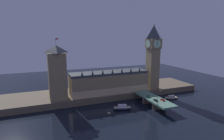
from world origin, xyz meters
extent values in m
plane|color=black|center=(0.00, 0.00, 0.00)|extent=(400.00, 400.00, 0.00)
cube|color=brown|center=(0.00, 39.00, 2.90)|extent=(220.00, 42.00, 5.79)
cube|color=#8E7A56|center=(12.05, 30.64, 14.80)|extent=(76.71, 20.28, 18.01)
cube|color=#D5B989|center=(12.05, 20.38, 9.04)|extent=(76.71, 0.20, 6.48)
cube|color=#383D42|center=(12.05, 30.64, 25.00)|extent=(76.71, 18.66, 2.40)
cone|color=#383D42|center=(-16.72, 22.02, 28.19)|extent=(2.40, 2.40, 3.96)
cone|color=#383D42|center=(-7.13, 22.02, 28.19)|extent=(2.40, 2.40, 3.96)
cone|color=#383D42|center=(2.46, 22.02, 28.19)|extent=(2.40, 2.40, 3.96)
cone|color=#383D42|center=(12.05, 22.02, 28.19)|extent=(2.40, 2.40, 3.96)
cone|color=#383D42|center=(21.64, 22.02, 28.19)|extent=(2.40, 2.40, 3.96)
cone|color=#383D42|center=(31.23, 22.02, 28.19)|extent=(2.40, 2.40, 3.96)
cone|color=#383D42|center=(40.82, 22.02, 28.19)|extent=(2.40, 2.40, 3.96)
cube|color=#8E7A56|center=(59.09, 26.80, 26.86)|extent=(10.60, 10.60, 42.13)
cube|color=#8E7A56|center=(59.09, 26.80, 52.82)|extent=(12.51, 12.51, 9.78)
cylinder|color=#B7E5B7|center=(59.09, 20.42, 52.82)|extent=(8.00, 0.25, 8.00)
cylinder|color=#B7E5B7|center=(59.09, 33.18, 52.82)|extent=(8.00, 0.25, 8.00)
cylinder|color=#B7E5B7|center=(65.48, 26.80, 52.82)|extent=(0.25, 8.00, 8.00)
cylinder|color=#B7E5B7|center=(52.71, 26.80, 52.82)|extent=(0.25, 8.00, 8.00)
cube|color=black|center=(59.09, 20.24, 53.42)|extent=(0.36, 0.10, 6.00)
pyramid|color=#383D42|center=(59.09, 26.80, 64.52)|extent=(12.51, 12.51, 13.63)
sphere|color=gold|center=(59.09, 26.80, 72.14)|extent=(1.60, 1.60, 1.60)
cube|color=#8E7A56|center=(-37.08, 28.88, 26.14)|extent=(14.77, 14.77, 40.69)
pyramid|color=#383D42|center=(-37.08, 28.88, 49.73)|extent=(15.06, 15.06, 6.50)
cylinder|color=#99999E|center=(-37.08, 28.88, 55.98)|extent=(0.24, 0.24, 6.00)
cube|color=red|center=(-35.98, 28.88, 58.08)|extent=(2.00, 0.08, 1.20)
cube|color=slate|center=(40.17, -5.00, 6.36)|extent=(13.79, 46.00, 1.40)
cube|color=brown|center=(40.17, -12.67, 2.83)|extent=(11.72, 3.20, 5.66)
cube|color=brown|center=(40.17, 2.67, 2.83)|extent=(11.72, 3.20, 5.66)
cube|color=#235633|center=(37.13, -1.16, 7.69)|extent=(1.93, 3.90, 0.92)
cube|color=black|center=(37.13, -1.16, 8.38)|extent=(1.58, 1.76, 0.45)
cylinder|color=black|center=(36.22, 0.05, 7.38)|extent=(0.22, 0.64, 0.64)
cylinder|color=black|center=(38.05, 0.05, 7.38)|extent=(0.22, 0.64, 0.64)
cylinder|color=black|center=(36.22, -2.37, 7.38)|extent=(0.22, 0.64, 0.64)
cylinder|color=black|center=(38.05, -2.37, 7.38)|extent=(0.22, 0.64, 0.64)
cube|color=black|center=(37.13, -11.96, 7.68)|extent=(1.94, 4.52, 0.89)
cube|color=black|center=(37.13, -11.96, 8.35)|extent=(1.59, 2.03, 0.45)
cylinder|color=black|center=(36.21, -10.56, 7.38)|extent=(0.22, 0.64, 0.64)
cylinder|color=black|center=(38.06, -10.56, 7.38)|extent=(0.22, 0.64, 0.64)
cylinder|color=black|center=(36.21, -13.36, 7.38)|extent=(0.22, 0.64, 0.64)
cylinder|color=black|center=(38.06, -13.36, 7.38)|extent=(0.22, 0.64, 0.64)
cube|color=red|center=(43.20, -13.38, 7.68)|extent=(1.86, 4.42, 0.90)
cube|color=black|center=(43.20, -13.38, 8.35)|extent=(1.52, 1.99, 0.45)
cylinder|color=black|center=(44.09, -14.75, 7.38)|extent=(0.22, 0.64, 0.64)
cylinder|color=black|center=(42.32, -14.75, 7.38)|extent=(0.22, 0.64, 0.64)
cylinder|color=black|center=(44.09, -12.01, 7.38)|extent=(0.22, 0.64, 0.64)
cylinder|color=black|center=(42.32, -12.01, 7.38)|extent=(0.22, 0.64, 0.64)
cylinder|color=black|center=(34.10, 3.59, 7.47)|extent=(0.28, 0.28, 0.83)
cylinder|color=maroon|center=(34.10, 3.59, 8.23)|extent=(0.38, 0.38, 0.69)
sphere|color=tan|center=(34.10, 3.59, 8.69)|extent=(0.22, 0.22, 0.22)
cylinder|color=#2D3333|center=(33.70, -19.72, 7.31)|extent=(0.56, 0.56, 0.50)
cylinder|color=#2D3333|center=(33.70, -19.72, 10.29)|extent=(0.18, 0.18, 5.47)
sphere|color=#F9E5A3|center=(33.70, -19.72, 13.58)|extent=(0.60, 0.60, 0.60)
sphere|color=#F9E5A3|center=(33.25, -19.72, 13.23)|extent=(0.44, 0.44, 0.44)
sphere|color=#F9E5A3|center=(34.15, -19.72, 13.23)|extent=(0.44, 0.44, 0.44)
cylinder|color=#2D3333|center=(46.64, -5.00, 7.31)|extent=(0.56, 0.56, 0.50)
cylinder|color=#2D3333|center=(46.64, -5.00, 10.05)|extent=(0.18, 0.18, 4.98)
sphere|color=#F9E5A3|center=(46.64, -5.00, 13.09)|extent=(0.60, 0.60, 0.60)
sphere|color=#F9E5A3|center=(46.19, -5.00, 12.74)|extent=(0.44, 0.44, 0.44)
sphere|color=#F9E5A3|center=(47.09, -5.00, 12.74)|extent=(0.44, 0.44, 0.44)
cylinder|color=#2D3333|center=(33.70, 9.72, 7.31)|extent=(0.56, 0.56, 0.50)
cylinder|color=#2D3333|center=(33.70, 9.72, 9.93)|extent=(0.18, 0.18, 4.75)
sphere|color=#F9E5A3|center=(33.70, 9.72, 12.86)|extent=(0.60, 0.60, 0.60)
sphere|color=#F9E5A3|center=(33.25, 9.72, 12.51)|extent=(0.44, 0.44, 0.44)
sphere|color=#F9E5A3|center=(34.15, 9.72, 12.51)|extent=(0.44, 0.44, 0.44)
ellipsoid|color=#1E2842|center=(10.76, -3.06, 1.08)|extent=(16.58, 9.43, 2.17)
cube|color=tan|center=(10.76, -3.06, 2.07)|extent=(14.47, 7.92, 0.24)
cube|color=silver|center=(10.76, -3.06, 3.27)|extent=(7.71, 5.06, 2.17)
ellipsoid|color=#B2A893|center=(66.74, 4.27, 0.79)|extent=(13.86, 7.84, 1.58)
cube|color=tan|center=(66.74, 4.27, 1.51)|extent=(12.10, 6.52, 0.24)
cube|color=#B7B2A8|center=(66.74, 4.27, 2.42)|extent=(6.43, 4.35, 1.58)
camera|label=1|loc=(-51.60, -136.64, 60.91)|focal=30.00mm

